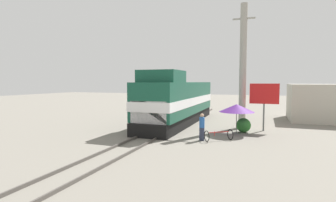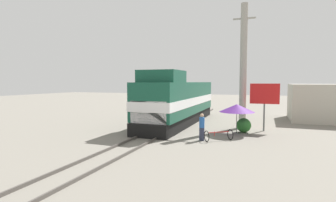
% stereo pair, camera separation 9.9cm
% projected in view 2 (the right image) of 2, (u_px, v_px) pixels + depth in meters
% --- Properties ---
extents(ground_plane, '(120.00, 120.00, 0.00)m').
position_uv_depth(ground_plane, '(166.00, 130.00, 21.13)').
color(ground_plane, slate).
extents(rail_near, '(0.08, 32.62, 0.15)m').
position_uv_depth(rail_near, '(158.00, 128.00, 21.38)').
color(rail_near, '#4C4742').
rests_on(rail_near, ground_plane).
extents(rail_far, '(0.08, 32.62, 0.15)m').
position_uv_depth(rail_far, '(174.00, 129.00, 20.88)').
color(rail_far, '#4C4742').
rests_on(rail_far, ground_plane).
extents(locomotive, '(3.21, 14.42, 4.72)m').
position_uv_depth(locomotive, '(178.00, 102.00, 23.89)').
color(locomotive, black).
rests_on(locomotive, ground_plane).
extents(utility_pole, '(1.80, 0.57, 10.23)m').
position_uv_depth(utility_pole, '(243.00, 66.00, 21.61)').
color(utility_pole, '#9E998E').
rests_on(utility_pole, ground_plane).
extents(vendor_umbrella, '(2.55, 2.55, 2.22)m').
position_uv_depth(vendor_umbrella, '(237.00, 108.00, 19.13)').
color(vendor_umbrella, '#4C4C4C').
rests_on(vendor_umbrella, ground_plane).
extents(billboard_sign, '(2.18, 0.12, 3.72)m').
position_uv_depth(billboard_sign, '(265.00, 96.00, 20.35)').
color(billboard_sign, '#595959').
rests_on(billboard_sign, ground_plane).
extents(shrub_cluster, '(1.09, 1.09, 1.09)m').
position_uv_depth(shrub_cluster, '(244.00, 125.00, 19.89)').
color(shrub_cluster, '#2D722D').
rests_on(shrub_cluster, ground_plane).
extents(person_bystander, '(0.34, 0.34, 1.78)m').
position_uv_depth(person_bystander, '(202.00, 126.00, 17.10)').
color(person_bystander, '#2D3347').
rests_on(person_bystander, ground_plane).
extents(bicycle, '(1.85, 1.68, 0.72)m').
position_uv_depth(bicycle, '(219.00, 135.00, 17.09)').
color(bicycle, black).
rests_on(bicycle, ground_plane).
extents(building_block_distant, '(8.17, 5.93, 3.62)m').
position_uv_depth(building_block_distant, '(336.00, 103.00, 25.34)').
color(building_block_distant, '#B7B2A3').
rests_on(building_block_distant, ground_plane).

